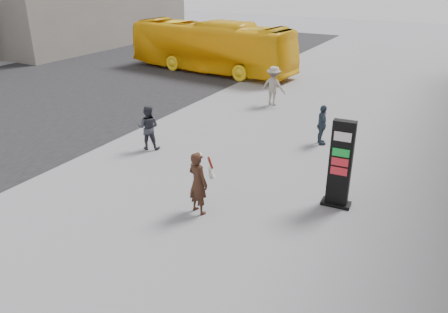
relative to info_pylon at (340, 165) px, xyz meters
The scene contains 8 objects.
ground 4.49m from the info_pylon, 149.51° to the right, with size 100.00×100.00×0.00m, color #9E9EA3.
road 17.00m from the info_pylon, behind, with size 16.00×60.00×0.01m, color black.
info_pylon is the anchor object (origin of this frame).
woman 3.78m from the info_pylon, 145.64° to the right, with size 0.77×0.73×1.73m.
bus 17.37m from the info_pylon, 131.83° to the left, with size 2.57×11.00×3.06m, color yellow.
pedestrian_a 7.09m from the info_pylon, behind, with size 0.78×0.61×1.60m, color #30323B.
pedestrian_b 9.60m from the info_pylon, 123.39° to the left, with size 1.19×0.68×1.84m, color gray.
pedestrian_c 4.59m from the info_pylon, 112.61° to the left, with size 0.87×0.36×1.49m, color #324251.
Camera 1 is at (6.08, -8.50, 6.00)m, focal length 35.00 mm.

